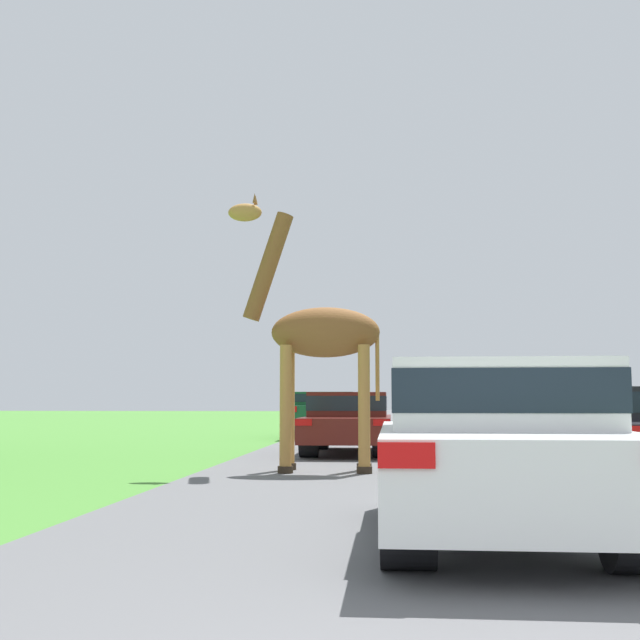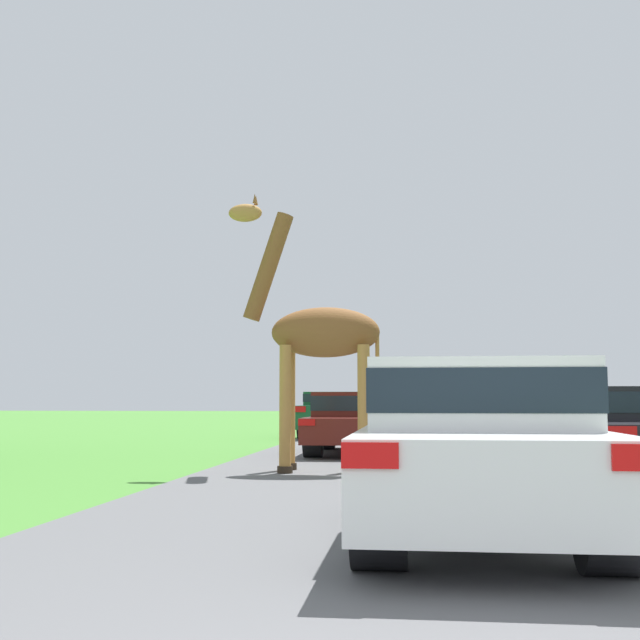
{
  "view_description": "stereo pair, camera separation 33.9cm",
  "coord_description": "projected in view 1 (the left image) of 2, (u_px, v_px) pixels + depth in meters",
  "views": [
    {
      "loc": [
        -0.62,
        -1.86,
        1.14
      ],
      "look_at": [
        -1.78,
        11.07,
        2.44
      ],
      "focal_mm": 45.0,
      "sensor_mm": 36.0,
      "label": 1
    },
    {
      "loc": [
        -0.29,
        -1.83,
        1.14
      ],
      "look_at": [
        -1.78,
        11.07,
        2.44
      ],
      "focal_mm": 45.0,
      "sensor_mm": 36.0,
      "label": 2
    }
  ],
  "objects": [
    {
      "name": "road",
      "position": [
        408.0,
        429.0,
        31.41
      ],
      "size": [
        7.42,
        120.0,
        0.0
      ],
      "color": "#5B5B5E",
      "rests_on": "ground"
    },
    {
      "name": "car_far_ahead",
      "position": [
        349.0,
        420.0,
        17.28
      ],
      "size": [
        1.81,
        4.3,
        1.31
      ],
      "color": "#561914",
      "rests_on": "ground"
    },
    {
      "name": "car_lead_maroon",
      "position": [
        495.0,
        445.0,
        6.63
      ],
      "size": [
        1.87,
        4.05,
        1.46
      ],
      "color": "silver",
      "rests_on": "ground"
    },
    {
      "name": "giraffe_near_road",
      "position": [
        318.0,
        339.0,
        13.02
      ],
      "size": [
        2.52,
        0.91,
        4.55
      ],
      "rotation": [
        0.0,
        0.0,
        1.61
      ],
      "color": "#B77F3D",
      "rests_on": "ground"
    },
    {
      "name": "car_queue_left",
      "position": [
        442.0,
        410.0,
        31.42
      ],
      "size": [
        1.89,
        4.02,
        1.45
      ],
      "color": "navy",
      "rests_on": "ground"
    },
    {
      "name": "car_verge_right",
      "position": [
        502.0,
        412.0,
        26.15
      ],
      "size": [
        1.75,
        4.47,
        1.36
      ],
      "color": "maroon",
      "rests_on": "ground"
    },
    {
      "name": "car_queue_right",
      "position": [
        326.0,
        412.0,
        24.83
      ],
      "size": [
        1.97,
        4.82,
        1.39
      ],
      "color": "#144C28",
      "rests_on": "ground"
    }
  ]
}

